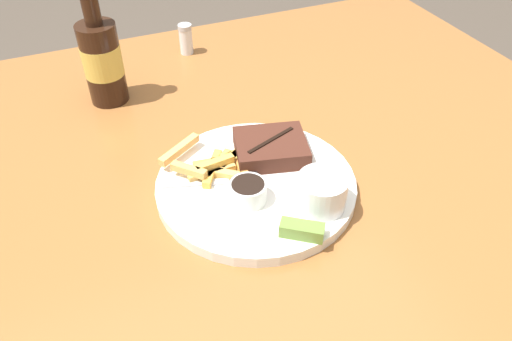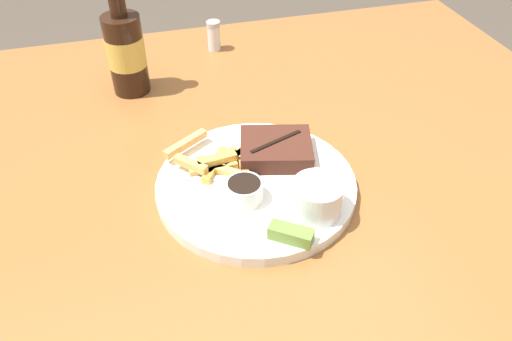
{
  "view_description": "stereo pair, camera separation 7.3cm",
  "coord_description": "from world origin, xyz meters",
  "px_view_note": "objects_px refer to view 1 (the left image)",
  "views": [
    {
      "loc": [
        -0.22,
        -0.51,
        1.25
      ],
      "look_at": [
        0.0,
        0.0,
        0.77
      ],
      "focal_mm": 35.0,
      "sensor_mm": 36.0,
      "label": 1
    },
    {
      "loc": [
        -0.15,
        -0.54,
        1.25
      ],
      "look_at": [
        0.0,
        0.0,
        0.77
      ],
      "focal_mm": 35.0,
      "sensor_mm": 36.0,
      "label": 2
    }
  ],
  "objects_px": {
    "steak_portion": "(271,148)",
    "fork_utensil": "(203,183)",
    "dipping_sauce_cup": "(248,191)",
    "salt_shaker": "(186,39)",
    "beer_bottle": "(102,58)",
    "coleslaw_cup": "(322,191)",
    "knife_utensil": "(251,163)",
    "pickle_spear": "(302,230)",
    "dinner_plate": "(256,185)"
  },
  "relations": [
    {
      "from": "steak_portion",
      "to": "fork_utensil",
      "type": "relative_size",
      "value": 0.99
    },
    {
      "from": "fork_utensil",
      "to": "dipping_sauce_cup",
      "type": "bearing_deg",
      "value": -32.11
    },
    {
      "from": "fork_utensil",
      "to": "salt_shaker",
      "type": "bearing_deg",
      "value": 93.93
    },
    {
      "from": "beer_bottle",
      "to": "salt_shaker",
      "type": "relative_size",
      "value": 3.72
    },
    {
      "from": "coleslaw_cup",
      "to": "salt_shaker",
      "type": "height_order",
      "value": "coleslaw_cup"
    },
    {
      "from": "dipping_sauce_cup",
      "to": "knife_utensil",
      "type": "xyz_separation_m",
      "value": [
        0.03,
        0.07,
        -0.01
      ]
    },
    {
      "from": "coleslaw_cup",
      "to": "steak_portion",
      "type": "bearing_deg",
      "value": 97.84
    },
    {
      "from": "steak_portion",
      "to": "knife_utensil",
      "type": "height_order",
      "value": "steak_portion"
    },
    {
      "from": "steak_portion",
      "to": "pickle_spear",
      "type": "relative_size",
      "value": 2.15
    },
    {
      "from": "dinner_plate",
      "to": "knife_utensil",
      "type": "xyz_separation_m",
      "value": [
        0.01,
        0.04,
        0.01
      ]
    },
    {
      "from": "beer_bottle",
      "to": "coleslaw_cup",
      "type": "bearing_deg",
      "value": -62.71
    },
    {
      "from": "fork_utensil",
      "to": "salt_shaker",
      "type": "height_order",
      "value": "salt_shaker"
    },
    {
      "from": "steak_portion",
      "to": "salt_shaker",
      "type": "height_order",
      "value": "salt_shaker"
    },
    {
      "from": "dinner_plate",
      "to": "beer_bottle",
      "type": "relative_size",
      "value": 1.24
    },
    {
      "from": "knife_utensil",
      "to": "salt_shaker",
      "type": "distance_m",
      "value": 0.43
    },
    {
      "from": "fork_utensil",
      "to": "knife_utensil",
      "type": "distance_m",
      "value": 0.08
    },
    {
      "from": "fork_utensil",
      "to": "knife_utensil",
      "type": "height_order",
      "value": "knife_utensil"
    },
    {
      "from": "dinner_plate",
      "to": "dipping_sauce_cup",
      "type": "height_order",
      "value": "dipping_sauce_cup"
    },
    {
      "from": "dipping_sauce_cup",
      "to": "beer_bottle",
      "type": "xyz_separation_m",
      "value": [
        -0.13,
        0.38,
        0.05
      ]
    },
    {
      "from": "steak_portion",
      "to": "beer_bottle",
      "type": "xyz_separation_m",
      "value": [
        -0.2,
        0.29,
        0.05
      ]
    },
    {
      "from": "coleslaw_cup",
      "to": "knife_utensil",
      "type": "relative_size",
      "value": 0.44
    },
    {
      "from": "coleslaw_cup",
      "to": "dipping_sauce_cup",
      "type": "xyz_separation_m",
      "value": [
        -0.09,
        0.05,
        -0.01
      ]
    },
    {
      "from": "steak_portion",
      "to": "pickle_spear",
      "type": "bearing_deg",
      "value": -100.72
    },
    {
      "from": "dinner_plate",
      "to": "salt_shaker",
      "type": "xyz_separation_m",
      "value": [
        0.03,
        0.47,
        0.02
      ]
    },
    {
      "from": "dinner_plate",
      "to": "beer_bottle",
      "type": "bearing_deg",
      "value": 114.46
    },
    {
      "from": "fork_utensil",
      "to": "coleslaw_cup",
      "type": "bearing_deg",
      "value": -19.89
    },
    {
      "from": "dinner_plate",
      "to": "steak_portion",
      "type": "distance_m",
      "value": 0.07
    },
    {
      "from": "knife_utensil",
      "to": "beer_bottle",
      "type": "relative_size",
      "value": 0.66
    },
    {
      "from": "salt_shaker",
      "to": "pickle_spear",
      "type": "bearing_deg",
      "value": -91.99
    },
    {
      "from": "knife_utensil",
      "to": "beer_bottle",
      "type": "distance_m",
      "value": 0.35
    },
    {
      "from": "knife_utensil",
      "to": "dipping_sauce_cup",
      "type": "bearing_deg",
      "value": 176.97
    },
    {
      "from": "dinner_plate",
      "to": "steak_portion",
      "type": "relative_size",
      "value": 2.31
    },
    {
      "from": "dinner_plate",
      "to": "pickle_spear",
      "type": "relative_size",
      "value": 4.97
    },
    {
      "from": "coleslaw_cup",
      "to": "beer_bottle",
      "type": "height_order",
      "value": "beer_bottle"
    },
    {
      "from": "dinner_plate",
      "to": "knife_utensil",
      "type": "height_order",
      "value": "knife_utensil"
    },
    {
      "from": "beer_bottle",
      "to": "salt_shaker",
      "type": "height_order",
      "value": "beer_bottle"
    },
    {
      "from": "dipping_sauce_cup",
      "to": "pickle_spear",
      "type": "bearing_deg",
      "value": -66.43
    },
    {
      "from": "coleslaw_cup",
      "to": "fork_utensil",
      "type": "bearing_deg",
      "value": 142.39
    },
    {
      "from": "coleslaw_cup",
      "to": "dipping_sauce_cup",
      "type": "distance_m",
      "value": 0.1
    },
    {
      "from": "pickle_spear",
      "to": "knife_utensil",
      "type": "xyz_separation_m",
      "value": [
        -0.01,
        0.16,
        -0.01
      ]
    },
    {
      "from": "dinner_plate",
      "to": "coleslaw_cup",
      "type": "xyz_separation_m",
      "value": [
        0.06,
        -0.08,
        0.04
      ]
    },
    {
      "from": "fork_utensil",
      "to": "pickle_spear",
      "type": "bearing_deg",
      "value": -41.51
    },
    {
      "from": "steak_portion",
      "to": "fork_utensil",
      "type": "xyz_separation_m",
      "value": [
        -0.12,
        -0.02,
        -0.01
      ]
    },
    {
      "from": "coleslaw_cup",
      "to": "beer_bottle",
      "type": "bearing_deg",
      "value": 117.29
    },
    {
      "from": "knife_utensil",
      "to": "coleslaw_cup",
      "type": "bearing_deg",
      "value": -132.35
    },
    {
      "from": "pickle_spear",
      "to": "fork_utensil",
      "type": "distance_m",
      "value": 0.17
    },
    {
      "from": "dipping_sauce_cup",
      "to": "pickle_spear",
      "type": "relative_size",
      "value": 0.88
    },
    {
      "from": "steak_portion",
      "to": "salt_shaker",
      "type": "relative_size",
      "value": 2.0
    },
    {
      "from": "fork_utensil",
      "to": "salt_shaker",
      "type": "xyz_separation_m",
      "value": [
        0.11,
        0.44,
        0.01
      ]
    },
    {
      "from": "dipping_sauce_cup",
      "to": "pickle_spear",
      "type": "xyz_separation_m",
      "value": [
        0.04,
        -0.09,
        -0.01
      ]
    }
  ]
}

